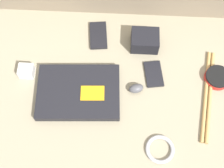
# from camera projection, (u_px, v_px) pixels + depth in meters

# --- Properties ---
(ground_plane) EXTENTS (8.00, 8.00, 0.00)m
(ground_plane) POSITION_uv_depth(u_px,v_px,m) (112.00, 99.00, 1.36)
(ground_plane) COLOR #38383D
(couch_seat) EXTENTS (1.03, 0.70, 0.14)m
(couch_seat) POSITION_uv_depth(u_px,v_px,m) (112.00, 93.00, 1.29)
(couch_seat) COLOR gray
(couch_seat) RESTS_ON ground_plane
(laptop) EXTENTS (0.33, 0.24, 0.03)m
(laptop) POSITION_uv_depth(u_px,v_px,m) (79.00, 92.00, 1.20)
(laptop) COLOR black
(laptop) RESTS_ON couch_seat
(computer_mouse) EXTENTS (0.07, 0.05, 0.03)m
(computer_mouse) POSITION_uv_depth(u_px,v_px,m) (136.00, 88.00, 1.21)
(computer_mouse) COLOR #4C4C51
(computer_mouse) RESTS_ON couch_seat
(speaker_puck) EXTENTS (0.10, 0.10, 0.03)m
(speaker_puck) POSITION_uv_depth(u_px,v_px,m) (218.00, 77.00, 1.23)
(speaker_puck) COLOR red
(speaker_puck) RESTS_ON couch_seat
(phone_silver) EXTENTS (0.08, 0.14, 0.01)m
(phone_silver) POSITION_uv_depth(u_px,v_px,m) (98.00, 35.00, 1.32)
(phone_silver) COLOR black
(phone_silver) RESTS_ON couch_seat
(phone_black) EXTENTS (0.08, 0.12, 0.01)m
(phone_black) POSITION_uv_depth(u_px,v_px,m) (154.00, 74.00, 1.25)
(phone_black) COLOR black
(phone_black) RESTS_ON couch_seat
(camera_pouch) EXTENTS (0.11, 0.09, 0.07)m
(camera_pouch) POSITION_uv_depth(u_px,v_px,m) (145.00, 40.00, 1.28)
(camera_pouch) COLOR black
(camera_pouch) RESTS_ON couch_seat
(charger_brick) EXTENTS (0.06, 0.05, 0.04)m
(charger_brick) POSITION_uv_depth(u_px,v_px,m) (26.00, 71.00, 1.24)
(charger_brick) COLOR silver
(charger_brick) RESTS_ON couch_seat
(cable_coil) EXTENTS (0.11, 0.11, 0.01)m
(cable_coil) POSITION_uv_depth(u_px,v_px,m) (160.00, 149.00, 1.12)
(cable_coil) COLOR #B2B2B7
(cable_coil) RESTS_ON couch_seat
(drumstick_pair) EXTENTS (0.09, 0.38, 0.01)m
(drumstick_pair) POSITION_uv_depth(u_px,v_px,m) (208.00, 95.00, 1.21)
(drumstick_pair) COLOR tan
(drumstick_pair) RESTS_ON couch_seat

